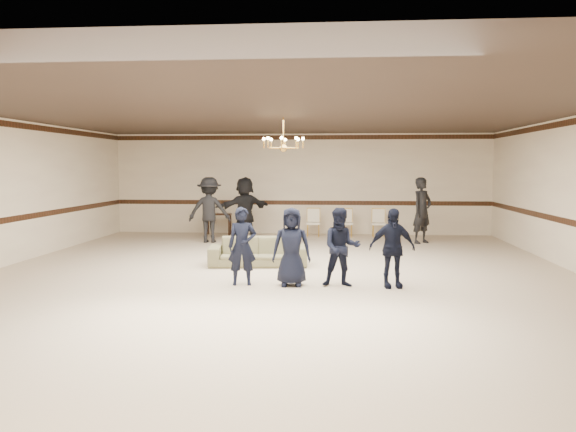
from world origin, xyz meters
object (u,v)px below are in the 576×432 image
object	(u,v)px
boy_b	(291,247)
console_table	(219,224)
banquet_chair_mid	(346,223)
adult_mid	(245,208)
settee	(258,251)
boy_c	(341,247)
adult_left	(209,210)
chandelier	(283,133)
adult_right	(422,210)
banquet_chair_right	(379,223)
boy_d	(392,248)
boy_a	(242,246)
banquet_chair_left	(313,223)

from	to	relation	value
boy_b	console_table	size ratio (longest dim) A/B	1.75
banquet_chair_mid	adult_mid	bearing A→B (deg)	-169.43
settee	boy_c	bearing A→B (deg)	-54.51
boy_c	adult_left	size ratio (longest dim) A/B	0.77
adult_mid	banquet_chair_mid	bearing A→B (deg)	159.13
chandelier	adult_mid	world-z (taller)	chandelier
adult_right	banquet_chair_right	distance (m)	1.74
boy_c	banquet_chair_right	xyz separation A→B (m)	(1.21, 7.26, -0.28)
boy_d	adult_mid	size ratio (longest dim) A/B	0.77
adult_right	banquet_chair_mid	distance (m)	2.50
boy_b	adult_right	bearing A→B (deg)	58.94
boy_b	boy_c	world-z (taller)	same
boy_b	banquet_chair_mid	world-z (taller)	boy_b
boy_b	settee	bearing A→B (deg)	110.72
boy_a	chandelier	bearing A→B (deg)	66.25
boy_b	console_table	bearing A→B (deg)	108.27
adult_left	chandelier	bearing A→B (deg)	121.87
boy_c	chandelier	bearing A→B (deg)	118.39
boy_b	settee	distance (m)	2.26
banquet_chair_left	adult_left	bearing A→B (deg)	-153.26
boy_b	adult_left	xyz separation A→B (m)	(-2.79, 5.71, 0.22)
boy_b	boy_c	xyz separation A→B (m)	(0.90, 0.00, 0.00)
adult_left	adult_mid	bearing A→B (deg)	-144.03
chandelier	boy_c	xyz separation A→B (m)	(1.23, -2.04, -2.16)
banquet_chair_mid	chandelier	bearing A→B (deg)	-110.65
chandelier	banquet_chair_mid	bearing A→B (deg)	74.55
boy_c	console_table	bearing A→B (deg)	114.20
adult_mid	adult_right	distance (m)	5.12
banquet_chair_left	chandelier	bearing A→B (deg)	-96.19
boy_b	settee	xyz separation A→B (m)	(-0.89, 2.04, -0.40)
boy_c	banquet_chair_mid	bearing A→B (deg)	85.61
console_table	settee	bearing A→B (deg)	-72.11
banquet_chair_right	console_table	size ratio (longest dim) A/B	1.06
boy_b	boy_d	distance (m)	1.80
console_table	boy_b	bearing A→B (deg)	-71.17
banquet_chair_left	console_table	distance (m)	3.01
chandelier	settee	world-z (taller)	chandelier
banquet_chair_right	adult_left	bearing A→B (deg)	-161.71
banquet_chair_right	boy_c	bearing A→B (deg)	-98.67
adult_right	banquet_chair_mid	xyz separation A→B (m)	(-2.11, 1.25, -0.50)
chandelier	banquet_chair_mid	world-z (taller)	chandelier
boy_c	adult_left	distance (m)	6.80
adult_mid	console_table	world-z (taller)	adult_mid
chandelier	console_table	size ratio (longest dim) A/B	1.15
console_table	adult_left	bearing A→B (deg)	-88.91
settee	boy_b	bearing A→B (deg)	-72.18
boy_d	adult_right	distance (m)	6.18
chandelier	banquet_chair_right	size ratio (longest dim) A/B	1.09
banquet_chair_left	adult_mid	bearing A→B (deg)	-158.38
boy_c	adult_right	xyz separation A→B (m)	(2.31, 6.01, 0.22)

